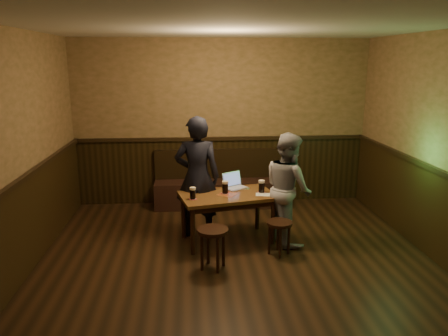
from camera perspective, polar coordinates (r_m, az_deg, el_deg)
room at (r=4.83m, az=2.17°, el=-0.98°), size 5.04×6.04×2.84m
bench at (r=7.49m, az=-0.58°, el=-2.60°), size 2.20×0.50×0.95m
pub_table at (r=5.95m, az=0.45°, el=-4.27°), size 1.38×0.97×0.68m
stool_left at (r=5.24m, az=-1.48°, el=-8.97°), size 0.48×0.48×0.50m
stool_right at (r=5.67m, az=7.25°, el=-7.81°), size 0.35×0.35×0.44m
pint_left at (r=5.72m, az=-4.11°, el=-3.30°), size 0.10×0.10×0.16m
pint_mid at (r=5.94m, az=0.15°, el=-2.53°), size 0.11×0.11×0.17m
pint_right at (r=6.00m, az=4.93°, el=-2.40°), size 0.11×0.11×0.18m
laptop at (r=6.20m, az=1.34°, el=-2.11°), size 0.39×0.37×0.22m
menu at (r=5.93m, az=5.24°, el=-3.47°), size 0.24×0.18×0.00m
person_suit at (r=6.08m, az=-3.50°, el=-1.20°), size 0.65×0.46×1.72m
person_grey at (r=5.96m, az=8.37°, el=-2.62°), size 0.75×0.86×1.52m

